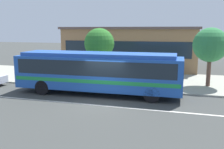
{
  "coord_description": "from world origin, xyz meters",
  "views": [
    {
      "loc": [
        4.79,
        -14.4,
        4.39
      ],
      "look_at": [
        -0.08,
        2.26,
        1.3
      ],
      "focal_mm": 41.14,
      "sensor_mm": 36.0,
      "label": 1
    }
  ],
  "objects_px": {
    "transit_bus": "(98,70)",
    "bus_stop_sign": "(175,70)",
    "pedestrian_waiting_near_sign": "(52,69)",
    "street_tree_mid_block": "(210,45)",
    "pedestrian_walking_along_curb": "(71,72)",
    "street_tree_near_stop": "(99,44)"
  },
  "relations": [
    {
      "from": "pedestrian_waiting_near_sign",
      "to": "street_tree_mid_block",
      "type": "height_order",
      "value": "street_tree_mid_block"
    },
    {
      "from": "street_tree_near_stop",
      "to": "street_tree_mid_block",
      "type": "bearing_deg",
      "value": -0.55
    },
    {
      "from": "street_tree_mid_block",
      "to": "pedestrian_walking_along_curb",
      "type": "bearing_deg",
      "value": -168.79
    },
    {
      "from": "transit_bus",
      "to": "bus_stop_sign",
      "type": "distance_m",
      "value": 5.28
    },
    {
      "from": "bus_stop_sign",
      "to": "street_tree_mid_block",
      "type": "xyz_separation_m",
      "value": [
        2.34,
        2.56,
        1.56
      ]
    },
    {
      "from": "pedestrian_waiting_near_sign",
      "to": "street_tree_mid_block",
      "type": "xyz_separation_m",
      "value": [
        12.28,
        1.69,
        2.09
      ]
    },
    {
      "from": "pedestrian_walking_along_curb",
      "to": "transit_bus",
      "type": "bearing_deg",
      "value": -36.29
    },
    {
      "from": "pedestrian_walking_along_curb",
      "to": "street_tree_mid_block",
      "type": "height_order",
      "value": "street_tree_mid_block"
    },
    {
      "from": "bus_stop_sign",
      "to": "transit_bus",
      "type": "bearing_deg",
      "value": -161.07
    },
    {
      "from": "street_tree_near_stop",
      "to": "pedestrian_waiting_near_sign",
      "type": "bearing_deg",
      "value": -153.42
    },
    {
      "from": "bus_stop_sign",
      "to": "street_tree_near_stop",
      "type": "relative_size",
      "value": 0.55
    },
    {
      "from": "transit_bus",
      "to": "street_tree_mid_block",
      "type": "relative_size",
      "value": 2.55
    },
    {
      "from": "transit_bus",
      "to": "street_tree_mid_block",
      "type": "xyz_separation_m",
      "value": [
        7.33,
        4.27,
        1.55
      ]
    },
    {
      "from": "pedestrian_walking_along_curb",
      "to": "street_tree_mid_block",
      "type": "xyz_separation_m",
      "value": [
        10.36,
        2.05,
        2.17
      ]
    },
    {
      "from": "pedestrian_walking_along_curb",
      "to": "bus_stop_sign",
      "type": "bearing_deg",
      "value": -3.61
    },
    {
      "from": "transit_bus",
      "to": "bus_stop_sign",
      "type": "xyz_separation_m",
      "value": [
        5.0,
        1.71,
        -0.0
      ]
    },
    {
      "from": "pedestrian_waiting_near_sign",
      "to": "bus_stop_sign",
      "type": "xyz_separation_m",
      "value": [
        9.94,
        -0.87,
        0.53
      ]
    },
    {
      "from": "street_tree_mid_block",
      "to": "bus_stop_sign",
      "type": "bearing_deg",
      "value": -132.38
    },
    {
      "from": "pedestrian_waiting_near_sign",
      "to": "bus_stop_sign",
      "type": "height_order",
      "value": "bus_stop_sign"
    },
    {
      "from": "pedestrian_walking_along_curb",
      "to": "bus_stop_sign",
      "type": "height_order",
      "value": "bus_stop_sign"
    },
    {
      "from": "transit_bus",
      "to": "street_tree_near_stop",
      "type": "distance_m",
      "value": 4.83
    },
    {
      "from": "pedestrian_waiting_near_sign",
      "to": "pedestrian_walking_along_curb",
      "type": "height_order",
      "value": "pedestrian_waiting_near_sign"
    }
  ]
}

